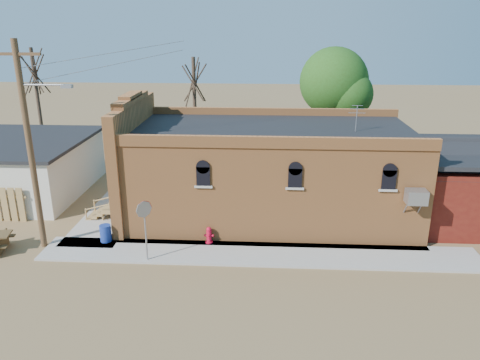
# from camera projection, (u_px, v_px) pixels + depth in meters

# --- Properties ---
(ground) EXTENTS (120.00, 120.00, 0.00)m
(ground) POSITION_uv_depth(u_px,v_px,m) (223.00, 264.00, 19.53)
(ground) COLOR brown
(ground) RESTS_ON ground
(sidewalk_south) EXTENTS (19.00, 2.20, 0.08)m
(sidewalk_south) POSITION_uv_depth(u_px,v_px,m) (259.00, 254.00, 20.29)
(sidewalk_south) COLOR #9E9991
(sidewalk_south) RESTS_ON ground
(sidewalk_west) EXTENTS (2.60, 10.00, 0.08)m
(sidewalk_west) POSITION_uv_depth(u_px,v_px,m) (118.00, 206.00, 25.54)
(sidewalk_west) COLOR #9E9991
(sidewalk_west) RESTS_ON ground
(brick_bar) EXTENTS (16.40, 7.97, 6.30)m
(brick_bar) POSITION_uv_depth(u_px,v_px,m) (264.00, 172.00, 23.89)
(brick_bar) COLOR #CB783E
(brick_bar) RESTS_ON ground
(red_shed) EXTENTS (5.40, 6.40, 4.30)m
(red_shed) POSITION_uv_depth(u_px,v_px,m) (461.00, 176.00, 23.38)
(red_shed) COLOR #53130E
(red_shed) RESTS_ON ground
(utility_pole) EXTENTS (3.12, 0.26, 9.00)m
(utility_pole) POSITION_uv_depth(u_px,v_px,m) (31.00, 143.00, 19.58)
(utility_pole) COLOR #442F1B
(utility_pole) RESTS_ON ground
(tree_bare_near) EXTENTS (2.80, 2.80, 7.65)m
(tree_bare_near) POSITION_uv_depth(u_px,v_px,m) (194.00, 81.00, 30.07)
(tree_bare_near) COLOR #413025
(tree_bare_near) RESTS_ON ground
(tree_bare_far) EXTENTS (2.80, 2.80, 8.16)m
(tree_bare_far) POSITION_uv_depth(u_px,v_px,m) (34.00, 72.00, 31.49)
(tree_bare_far) COLOR #413025
(tree_bare_far) RESTS_ON ground
(tree_leafy) EXTENTS (4.40, 4.40, 8.15)m
(tree_leafy) POSITION_uv_depth(u_px,v_px,m) (334.00, 82.00, 30.06)
(tree_leafy) COLOR #413025
(tree_leafy) RESTS_ON ground
(fire_hydrant) EXTENTS (0.44, 0.42, 0.77)m
(fire_hydrant) POSITION_uv_depth(u_px,v_px,m) (209.00, 235.00, 21.13)
(fire_hydrant) COLOR red
(fire_hydrant) RESTS_ON sidewalk_south
(stop_sign) EXTENTS (0.53, 0.58, 2.65)m
(stop_sign) POSITION_uv_depth(u_px,v_px,m) (144.00, 215.00, 19.09)
(stop_sign) COLOR #929297
(stop_sign) RESTS_ON sidewalk_south
(trash_barrel) EXTENTS (0.61, 0.61, 0.78)m
(trash_barrel) POSITION_uv_depth(u_px,v_px,m) (106.00, 233.00, 21.28)
(trash_barrel) COLOR navy
(trash_barrel) RESTS_ON sidewalk_west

